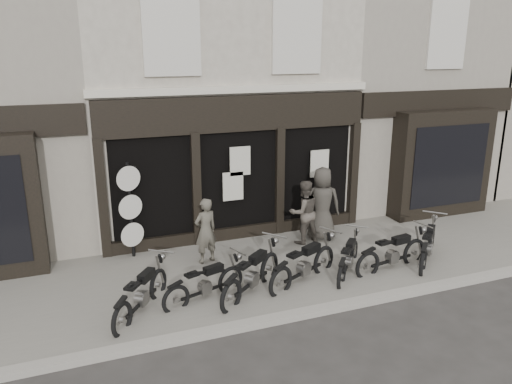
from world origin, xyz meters
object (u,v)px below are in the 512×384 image
object	(u,v)px
motorcycle_4	(348,261)
advert_sign_post	(131,214)
man_centre	(304,212)
man_right	(322,204)
man_left	(206,231)
motorcycle_0	(142,297)
motorcycle_5	(393,256)
motorcycle_3	(304,267)
motorcycle_1	(205,286)
motorcycle_2	(252,278)
motorcycle_6	(428,248)

from	to	relation	value
motorcycle_4	advert_sign_post	bearing A→B (deg)	102.31
man_centre	advert_sign_post	distance (m)	4.34
man_right	man_centre	bearing A→B (deg)	30.99
man_centre	advert_sign_post	world-z (taller)	advert_sign_post
motorcycle_4	man_left	world-z (taller)	man_left
motorcycle_0	man_right	xyz separation A→B (m)	(5.05, 2.14, 0.70)
motorcycle_4	man_centre	size ratio (longest dim) A/B	0.96
motorcycle_5	man_right	world-z (taller)	man_right
motorcycle_3	motorcycle_5	world-z (taller)	motorcycle_3
motorcycle_1	motorcycle_4	size ratio (longest dim) A/B	1.17
motorcycle_2	motorcycle_6	bearing A→B (deg)	-38.24
motorcycle_0	man_right	distance (m)	5.53
motorcycle_0	motorcycle_3	xyz separation A→B (m)	(3.52, 0.05, 0.02)
motorcycle_2	motorcycle_3	world-z (taller)	motorcycle_2
motorcycle_1	man_centre	world-z (taller)	man_centre
motorcycle_1	man_centre	size ratio (longest dim) A/B	1.12
motorcycle_6	man_left	xyz separation A→B (m)	(-5.02, 1.77, 0.49)
motorcycle_4	man_left	xyz separation A→B (m)	(-2.88, 1.68, 0.53)
motorcycle_0	motorcycle_4	world-z (taller)	motorcycle_0
motorcycle_0	motorcycle_5	world-z (taller)	motorcycle_5
motorcycle_1	motorcycle_6	size ratio (longest dim) A/B	1.07
motorcycle_1	motorcycle_6	world-z (taller)	motorcycle_6
motorcycle_1	motorcycle_4	distance (m)	3.38
man_right	motorcycle_3	bearing A→B (deg)	76.12
motorcycle_5	man_right	size ratio (longest dim) A/B	1.10
motorcycle_3	man_centre	world-z (taller)	man_centre
motorcycle_6	man_left	size ratio (longest dim) A/B	1.11
motorcycle_5	man_left	bearing A→B (deg)	145.09
motorcycle_2	motorcycle_6	size ratio (longest dim) A/B	1.09
motorcycle_3	motorcycle_5	bearing A→B (deg)	-29.39
motorcycle_3	man_left	distance (m)	2.49
motorcycle_6	man_left	world-z (taller)	man_left
motorcycle_0	man_left	distance (m)	2.56
man_right	motorcycle_0	bearing A→B (deg)	45.39
motorcycle_2	man_left	xyz separation A→B (m)	(-0.49, 1.81, 0.48)
motorcycle_6	man_centre	distance (m)	3.14
man_centre	man_right	xyz separation A→B (m)	(0.57, 0.09, 0.14)
motorcycle_1	motorcycle_6	distance (m)	5.52
motorcycle_1	motorcycle_2	world-z (taller)	motorcycle_2
motorcycle_6	man_centre	xyz separation A→B (m)	(-2.32, 2.05, 0.54)
motorcycle_0	motorcycle_1	size ratio (longest dim) A/B	0.97
motorcycle_6	man_right	bearing A→B (deg)	85.69
motorcycle_3	motorcycle_5	size ratio (longest dim) A/B	0.96
motorcycle_0	man_centre	size ratio (longest dim) A/B	1.08
motorcycle_3	advert_sign_post	distance (m)	4.32
motorcycle_6	motorcycle_3	bearing A→B (deg)	135.53
motorcycle_1	motorcycle_6	bearing A→B (deg)	-19.30
motorcycle_4	advert_sign_post	xyz separation A→B (m)	(-4.46, 2.61, 0.83)
motorcycle_1	motorcycle_5	size ratio (longest dim) A/B	0.87
motorcycle_4	advert_sign_post	world-z (taller)	advert_sign_post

